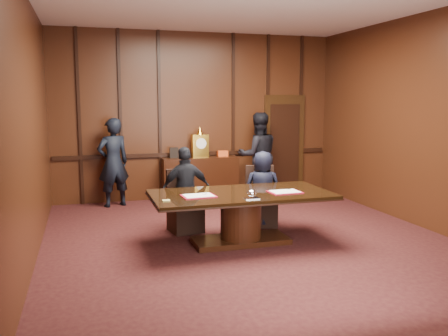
% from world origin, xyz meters
% --- Properties ---
extents(room, '(7.00, 7.04, 3.50)m').
position_xyz_m(room, '(0.07, 0.14, 1.72)').
color(room, black).
rests_on(room, ground).
extents(sideboard, '(1.60, 0.45, 1.54)m').
position_xyz_m(sideboard, '(0.00, 3.26, 0.49)').
color(sideboard, black).
rests_on(sideboard, ground).
extents(conference_table, '(2.62, 1.32, 0.76)m').
position_xyz_m(conference_table, '(-0.17, 0.06, 0.51)').
color(conference_table, black).
rests_on(conference_table, ground).
extents(folder_left, '(0.48, 0.36, 0.02)m').
position_xyz_m(folder_left, '(-0.82, -0.03, 0.77)').
color(folder_left, '#A40F27').
rests_on(folder_left, conference_table).
extents(folder_right, '(0.47, 0.35, 0.02)m').
position_xyz_m(folder_right, '(0.45, -0.11, 0.77)').
color(folder_right, '#A40F27').
rests_on(folder_right, conference_table).
extents(inkstand, '(0.20, 0.14, 0.12)m').
position_xyz_m(inkstand, '(-0.17, -0.39, 0.81)').
color(inkstand, white).
rests_on(inkstand, conference_table).
extents(notepad, '(0.10, 0.08, 0.01)m').
position_xyz_m(notepad, '(-1.31, -0.21, 0.77)').
color(notepad, '#CFC165').
rests_on(notepad, conference_table).
extents(chair_left, '(0.55, 0.55, 0.99)m').
position_xyz_m(chair_left, '(-0.82, 0.94, 0.29)').
color(chair_left, black).
rests_on(chair_left, ground).
extents(chair_right, '(0.57, 0.57, 0.99)m').
position_xyz_m(chair_right, '(0.49, 0.94, 0.29)').
color(chair_right, black).
rests_on(chair_right, ground).
extents(signatory_left, '(0.83, 0.40, 1.37)m').
position_xyz_m(signatory_left, '(-0.82, 0.86, 0.69)').
color(signatory_left, black).
rests_on(signatory_left, ground).
extents(signatory_right, '(0.70, 0.55, 1.27)m').
position_xyz_m(signatory_right, '(0.48, 0.86, 0.63)').
color(signatory_right, black).
rests_on(signatory_right, ground).
extents(witness_left, '(0.74, 0.60, 1.75)m').
position_xyz_m(witness_left, '(-1.80, 3.10, 0.88)').
color(witness_left, black).
rests_on(witness_left, ground).
extents(witness_right, '(0.94, 0.76, 1.83)m').
position_xyz_m(witness_right, '(1.22, 3.04, 0.92)').
color(witness_right, black).
rests_on(witness_right, ground).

